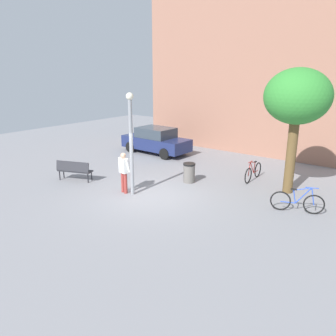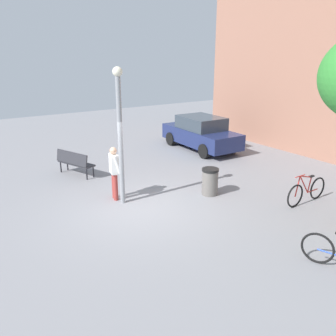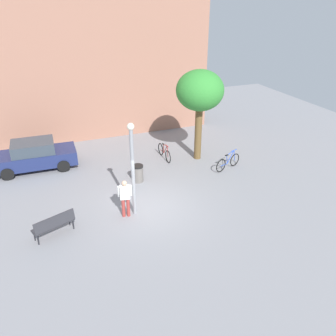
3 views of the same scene
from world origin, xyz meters
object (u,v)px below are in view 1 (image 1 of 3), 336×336
Objects in this scene: parked_car_navy at (156,140)px; bicycle_blue at (297,202)px; park_bench at (74,169)px; bicycle_red at (253,172)px; lamppost at (131,138)px; person_by_lamppost at (124,170)px; plaza_tree at (297,98)px; trash_bin at (189,173)px.

bicycle_blue is at bearing -21.28° from parked_car_navy.
park_bench is 8.07m from bicycle_red.
person_by_lamppost is at bearing -171.23° from lamppost.
plaza_tree is 5.33m from trash_bin.
bicycle_red is at bearing -10.79° from parked_car_navy.
bicycle_red is (6.35, 4.98, -0.16)m from park_bench.
plaza_tree reaches higher than person_by_lamppost.
person_by_lamppost is at bearing -141.98° from plaza_tree.
person_by_lamppost is 3.06m from trash_bin.
trash_bin is (1.34, 2.70, -0.52)m from person_by_lamppost.
park_bench is 0.39× the size of parked_car_navy.
lamppost is 4.59× the size of trash_bin.
bicycle_blue is (9.04, 2.59, -0.16)m from park_bench.
parked_car_navy is 4.86× the size of trash_bin.
parked_car_navy reaches higher than bicycle_red.
bicycle_blue is 4.85m from trash_bin.
bicycle_blue is 0.95× the size of bicycle_red.
person_by_lamppost is 6.61m from bicycle_blue.
bicycle_blue is at bearing 15.98° from park_bench.
bicycle_blue is 10.15m from parked_car_navy.
parked_car_navy is at bearing 118.73° from person_by_lamppost.
lamppost is 2.40× the size of person_by_lamppost.
person_by_lamppost is (-0.39, -0.06, -1.34)m from lamppost.
trash_bin is at bearing 70.19° from lamppost.
plaza_tree is 1.16× the size of parked_car_navy.
parked_car_navy is (-9.45, 3.68, 0.39)m from bicycle_blue.
parked_car_navy is at bearing 167.59° from plaza_tree.
plaza_tree is at bearing 19.82° from trash_bin.
park_bench is (-2.87, -0.29, -0.42)m from person_by_lamppost.
person_by_lamppost reaches higher than park_bench.
trash_bin is (4.21, 2.99, -0.10)m from park_bench.
parked_car_navy is 5.68m from trash_bin.
person_by_lamppost reaches higher than trash_bin.
plaza_tree is at bearing 38.02° from person_by_lamppost.
plaza_tree reaches higher than trash_bin.
park_bench is at bearing -151.57° from plaza_tree.
parked_car_navy is (-6.76, 1.29, 0.39)m from bicycle_red.
bicycle_blue reaches higher than trash_bin.
bicycle_red is 0.43× the size of parked_car_navy.
plaza_tree is 2.85× the size of bicycle_blue.
trash_bin is (-4.83, 0.40, 0.06)m from bicycle_blue.
park_bench is 0.34× the size of plaza_tree.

